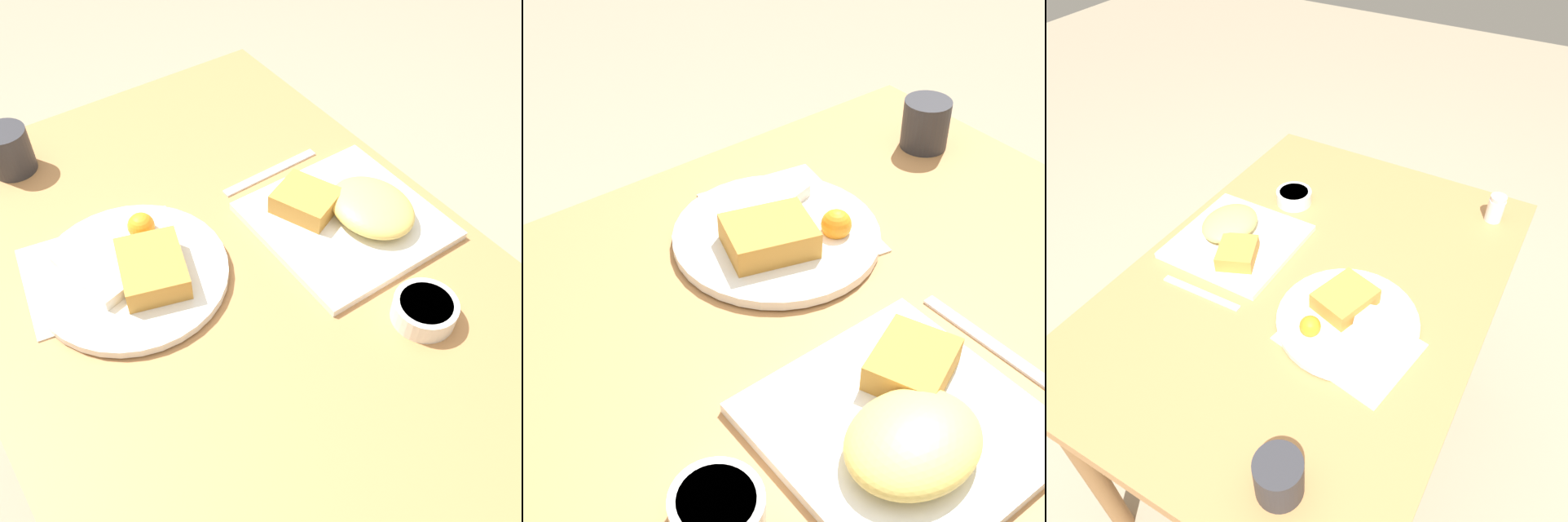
% 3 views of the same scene
% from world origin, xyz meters
% --- Properties ---
extents(ground_plane, '(8.00, 8.00, 0.00)m').
position_xyz_m(ground_plane, '(0.00, 0.00, 0.00)').
color(ground_plane, gray).
extents(dining_table, '(1.09, 0.78, 0.72)m').
position_xyz_m(dining_table, '(0.00, 0.00, 0.64)').
color(dining_table, '#B27A47').
rests_on(dining_table, ground_plane).
extents(menu_card, '(0.23, 0.28, 0.00)m').
position_xyz_m(menu_card, '(0.11, 0.15, 0.72)').
color(menu_card, beige).
rests_on(menu_card, dining_table).
extents(plate_square_near, '(0.28, 0.28, 0.06)m').
position_xyz_m(plate_square_near, '(-0.02, -0.22, 0.74)').
color(plate_square_near, white).
rests_on(plate_square_near, dining_table).
extents(plate_oval_far, '(0.29, 0.29, 0.05)m').
position_xyz_m(plate_oval_far, '(0.07, 0.13, 0.74)').
color(plate_oval_far, white).
rests_on(plate_oval_far, menu_card).
extents(sauce_ramekin, '(0.09, 0.09, 0.04)m').
position_xyz_m(sauce_ramekin, '(-0.24, -0.18, 0.74)').
color(sauce_ramekin, white).
rests_on(sauce_ramekin, dining_table).
extents(salt_shaker, '(0.04, 0.04, 0.07)m').
position_xyz_m(salt_shaker, '(-0.43, 0.30, 0.75)').
color(salt_shaker, white).
rests_on(salt_shaker, dining_table).
extents(butter_knife, '(0.02, 0.20, 0.00)m').
position_xyz_m(butter_knife, '(0.15, -0.19, 0.72)').
color(butter_knife, silver).
rests_on(butter_knife, dining_table).
extents(coffee_mug, '(0.08, 0.08, 0.08)m').
position_xyz_m(coffee_mug, '(0.43, 0.19, 0.76)').
color(coffee_mug, '#2D2D33').
rests_on(coffee_mug, dining_table).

